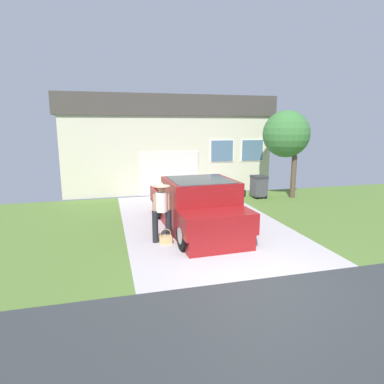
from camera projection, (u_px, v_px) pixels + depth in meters
The scene contains 7 objects.
ground at pixel (308, 330), 5.35m from camera, with size 29.20×18.60×0.18m.
pickup_truck at pixel (198, 207), 10.26m from camera, with size 2.30×5.16×1.65m.
person_with_hat at pixel (162, 209), 9.20m from camera, with size 0.55×0.49×1.73m.
handbag at pixel (166, 239), 9.22m from camera, with size 0.35×0.21×0.43m.
house_with_garage at pixel (164, 142), 17.77m from camera, with size 10.41×5.30×4.65m.
front_yard_tree at pixel (287, 135), 14.74m from camera, with size 2.08×2.08×3.90m.
wheeled_trash_bin at pixel (259, 186), 14.96m from camera, with size 0.60×0.72×1.01m.
Camera 1 is at (-3.03, -6.02, 3.26)m, focal length 30.86 mm.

